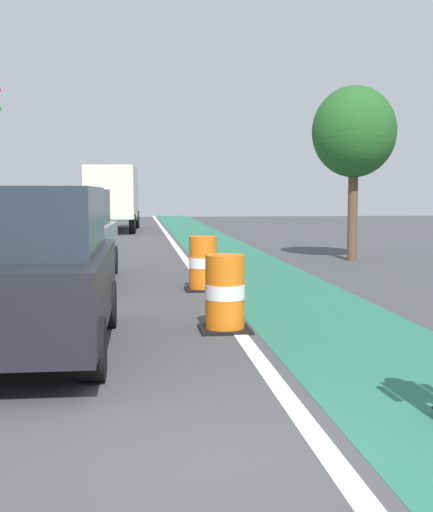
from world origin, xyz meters
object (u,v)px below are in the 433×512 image
(parked_suv_second, at_px, (68,235))
(traffic_barrel_mid, at_px, (203,264))
(delivery_truck_down_block, at_px, (114,195))
(parked_suv_nearest, at_px, (32,269))
(pedestrian_crossing, at_px, (23,228))
(traffic_barrel_front, at_px, (225,294))
(street_tree_sidewalk, at_px, (354,133))

(parked_suv_second, relative_size, traffic_barrel_mid, 4.29)
(delivery_truck_down_block, bearing_deg, parked_suv_nearest, -90.34)
(traffic_barrel_mid, height_order, delivery_truck_down_block, delivery_truck_down_block)
(traffic_barrel_mid, bearing_deg, parked_suv_second, 149.90)
(parked_suv_nearest, distance_m, parked_suv_second, 6.66)
(parked_suv_nearest, bearing_deg, parked_suv_second, 91.81)
(pedestrian_crossing, bearing_deg, traffic_barrel_mid, -59.25)
(parked_suv_second, distance_m, traffic_barrel_front, 6.32)
(parked_suv_second, bearing_deg, traffic_barrel_front, -64.24)
(traffic_barrel_mid, bearing_deg, traffic_barrel_front, -91.18)
(traffic_barrel_front, distance_m, traffic_barrel_mid, 4.04)
(parked_suv_second, height_order, traffic_barrel_mid, parked_suv_second)
(parked_suv_nearest, xyz_separation_m, traffic_barrel_mid, (2.61, 5.02, -0.50))
(parked_suv_second, height_order, pedestrian_crossing, parked_suv_second)
(pedestrian_crossing, bearing_deg, street_tree_sidewalk, -15.13)
(traffic_barrel_mid, distance_m, pedestrian_crossing, 9.44)
(parked_suv_second, xyz_separation_m, traffic_barrel_mid, (2.82, -1.64, -0.50))
(parked_suv_second, bearing_deg, delivery_truck_down_block, 88.93)
(traffic_barrel_front, relative_size, pedestrian_crossing, 0.68)
(traffic_barrel_front, bearing_deg, parked_suv_nearest, -158.80)
(parked_suv_nearest, bearing_deg, pedestrian_crossing, 99.56)
(delivery_truck_down_block, distance_m, pedestrian_crossing, 13.53)
(delivery_truck_down_block, relative_size, street_tree_sidewalk, 1.54)
(traffic_barrel_mid, height_order, pedestrian_crossing, pedestrian_crossing)
(parked_suv_second, xyz_separation_m, delivery_truck_down_block, (0.37, 19.76, 0.81))
(parked_suv_nearest, height_order, pedestrian_crossing, parked_suv_nearest)
(parked_suv_second, distance_m, delivery_truck_down_block, 19.78)
(parked_suv_second, relative_size, pedestrian_crossing, 2.90)
(pedestrian_crossing, bearing_deg, parked_suv_second, -72.82)
(parked_suv_second, bearing_deg, parked_suv_nearest, -88.19)
(parked_suv_nearest, height_order, traffic_barrel_front, parked_suv_nearest)
(delivery_truck_down_block, relative_size, pedestrian_crossing, 4.77)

